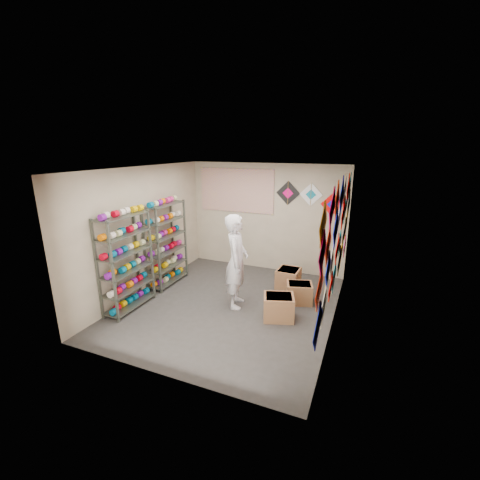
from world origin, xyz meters
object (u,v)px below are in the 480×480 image
at_px(shelf_rack_front, 126,263).
at_px(carton_b, 299,293).
at_px(shelf_rack_back, 166,244).
at_px(carton_c, 288,279).
at_px(shopkeeper, 237,261).
at_px(carton_a, 279,307).

bearing_deg(shelf_rack_front, carton_b, 26.33).
distance_m(shelf_rack_back, carton_c, 2.87).
distance_m(shelf_rack_front, carton_b, 3.48).
height_order(shelf_rack_back, shopkeeper, shelf_rack_back).
height_order(carton_a, carton_b, carton_a).
xyz_separation_m(shopkeeper, carton_a, (0.93, -0.20, -0.70)).
xyz_separation_m(shopkeeper, carton_b, (1.14, 0.59, -0.73)).
height_order(carton_a, carton_c, same).
distance_m(shopkeeper, carton_a, 1.18).
relative_size(carton_a, carton_b, 1.09).
bearing_deg(carton_b, shopkeeper, -168.76).
relative_size(shelf_rack_back, carton_b, 3.76).
xyz_separation_m(shelf_rack_front, shopkeeper, (1.90, 0.91, -0.02)).
height_order(carton_b, carton_c, carton_c).
distance_m(shelf_rack_back, carton_a, 2.98).
relative_size(shelf_rack_front, carton_a, 3.46).
height_order(shelf_rack_front, shopkeeper, shelf_rack_front).
bearing_deg(shopkeeper, carton_c, -48.20).
xyz_separation_m(shelf_rack_back, carton_b, (3.04, 0.21, -0.74)).
bearing_deg(carton_b, carton_c, 107.04).
bearing_deg(shopkeeper, shelf_rack_front, 100.67).
relative_size(shelf_rack_front, shelf_rack_back, 1.00).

